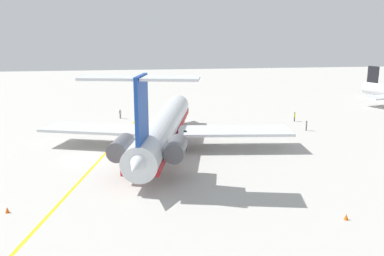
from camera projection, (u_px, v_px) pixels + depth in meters
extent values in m
plane|color=#B7B5AD|center=(90.00, 158.00, 53.13)|extent=(289.75, 289.75, 0.00)
cylinder|color=silver|center=(164.00, 126.00, 57.40)|extent=(36.07, 12.48, 3.86)
cone|color=silver|center=(178.00, 105.00, 75.00)|extent=(4.80, 4.57, 3.71)
cone|color=silver|center=(138.00, 163.00, 39.72)|extent=(6.26, 4.54, 3.28)
cube|color=#B2191E|center=(165.00, 132.00, 57.59)|extent=(35.31, 12.36, 0.85)
cube|color=silver|center=(98.00, 128.00, 59.07)|extent=(11.17, 17.19, 0.39)
cube|color=silver|center=(234.00, 131.00, 57.59)|extent=(8.20, 16.77, 0.39)
cylinder|color=#515156|center=(121.00, 147.00, 45.44)|extent=(5.23, 3.34, 2.24)
cube|color=silver|center=(127.00, 147.00, 45.39)|extent=(3.11, 1.89, 0.46)
cylinder|color=#515156|center=(176.00, 148.00, 44.98)|extent=(5.23, 3.34, 2.24)
cube|color=silver|center=(170.00, 148.00, 45.03)|extent=(3.11, 1.89, 0.46)
cube|color=#19429E|center=(142.00, 109.00, 40.95)|extent=(5.17, 1.64, 6.84)
cube|color=silver|center=(109.00, 78.00, 40.09)|extent=(4.87, 6.34, 0.27)
cube|color=silver|center=(171.00, 78.00, 39.63)|extent=(4.87, 6.34, 0.27)
cylinder|color=black|center=(174.00, 122.00, 68.54)|extent=(0.42, 0.42, 2.93)
cylinder|color=black|center=(142.00, 140.00, 56.84)|extent=(0.42, 0.42, 2.93)
cylinder|color=black|center=(185.00, 141.00, 56.39)|extent=(0.42, 0.42, 2.93)
cube|color=black|center=(373.00, 74.00, 105.06)|extent=(3.35, 1.17, 4.24)
cylinder|color=black|center=(295.00, 119.00, 76.28)|extent=(0.10, 0.10, 0.85)
cylinder|color=black|center=(294.00, 119.00, 76.17)|extent=(0.10, 0.10, 0.85)
cylinder|color=yellow|center=(295.00, 115.00, 76.06)|extent=(0.28, 0.28, 0.67)
sphere|color=brown|center=(295.00, 113.00, 75.95)|extent=(0.26, 0.26, 0.26)
cylinder|color=yellow|center=(295.00, 115.00, 76.19)|extent=(0.08, 0.08, 0.57)
cylinder|color=yellow|center=(294.00, 115.00, 75.91)|extent=(0.08, 0.08, 0.57)
cylinder|color=black|center=(121.00, 116.00, 79.04)|extent=(0.11, 0.11, 0.87)
cylinder|color=black|center=(120.00, 116.00, 78.95)|extent=(0.11, 0.11, 0.87)
cylinder|color=gray|center=(120.00, 112.00, 78.82)|extent=(0.29, 0.29, 0.69)
sphere|color=tan|center=(120.00, 110.00, 78.71)|extent=(0.27, 0.27, 0.27)
cylinder|color=gray|center=(121.00, 112.00, 78.92)|extent=(0.08, 0.08, 0.58)
cylinder|color=gray|center=(119.00, 112.00, 78.71)|extent=(0.08, 0.08, 0.58)
cylinder|color=black|center=(306.00, 128.00, 68.71)|extent=(0.10, 0.10, 0.83)
cylinder|color=black|center=(306.00, 128.00, 68.82)|extent=(0.10, 0.10, 0.83)
cylinder|color=gray|center=(306.00, 124.00, 68.60)|extent=(0.28, 0.28, 0.65)
sphere|color=brown|center=(307.00, 121.00, 68.50)|extent=(0.26, 0.26, 0.26)
cylinder|color=gray|center=(306.00, 124.00, 68.47)|extent=(0.08, 0.08, 0.56)
cylinder|color=gray|center=(307.00, 124.00, 68.72)|extent=(0.08, 0.08, 0.56)
cone|color=#EA590F|center=(346.00, 217.00, 35.32)|extent=(0.40, 0.40, 0.55)
cone|color=#EA590F|center=(7.00, 210.00, 36.72)|extent=(0.40, 0.40, 0.55)
cube|color=gold|center=(108.00, 151.00, 56.80)|extent=(73.55, 16.71, 0.01)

